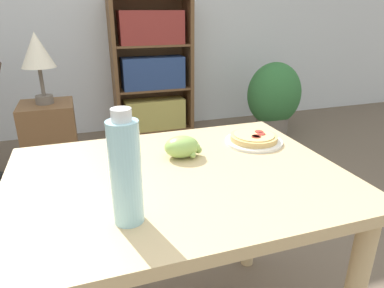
# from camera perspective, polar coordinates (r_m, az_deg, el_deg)

# --- Properties ---
(dining_table) EXTENTS (1.01, 0.76, 0.72)m
(dining_table) POSITION_cam_1_polar(r_m,az_deg,el_deg) (1.11, -2.33, -10.24)
(dining_table) COLOR #D1B27F
(dining_table) RESTS_ON ground_plane
(pizza_on_plate) EXTENTS (0.21, 0.21, 0.04)m
(pizza_on_plate) POSITION_cam_1_polar(r_m,az_deg,el_deg) (1.30, 10.25, 0.84)
(pizza_on_plate) COLOR white
(pizza_on_plate) RESTS_ON dining_table
(grape_bunch) EXTENTS (0.13, 0.10, 0.07)m
(grape_bunch) POSITION_cam_1_polar(r_m,az_deg,el_deg) (1.15, -1.62, -0.47)
(grape_bunch) COLOR #93BC5B
(grape_bunch) RESTS_ON dining_table
(drink_bottle) EXTENTS (0.07, 0.07, 0.27)m
(drink_bottle) POSITION_cam_1_polar(r_m,az_deg,el_deg) (0.78, -11.01, -4.48)
(drink_bottle) COLOR #A3DBEA
(drink_bottle) RESTS_ON dining_table
(bookshelf) EXTENTS (0.78, 0.30, 1.31)m
(bookshelf) POSITION_cam_1_polar(r_m,az_deg,el_deg) (3.49, -6.59, 12.02)
(bookshelf) COLOR brown
(bookshelf) RESTS_ON ground_plane
(side_table) EXTENTS (0.34, 0.34, 0.62)m
(side_table) POSITION_cam_1_polar(r_m,az_deg,el_deg) (2.54, -22.26, -0.50)
(side_table) COLOR brown
(side_table) RESTS_ON ground_plane
(table_lamp) EXTENTS (0.21, 0.21, 0.45)m
(table_lamp) POSITION_cam_1_polar(r_m,az_deg,el_deg) (2.39, -24.41, 13.57)
(table_lamp) COLOR #665B51
(table_lamp) RESTS_ON side_table
(potted_plant_floor) EXTENTS (0.54, 0.46, 0.73)m
(potted_plant_floor) POSITION_cam_1_polar(r_m,az_deg,el_deg) (3.48, 13.47, 7.48)
(potted_plant_floor) COLOR #70665B
(potted_plant_floor) RESTS_ON ground_plane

